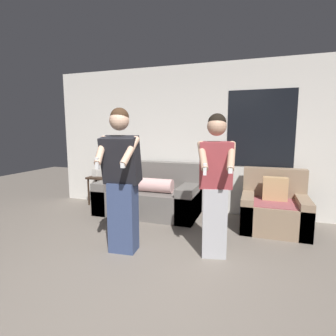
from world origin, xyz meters
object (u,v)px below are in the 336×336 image
Objects in this scene: person_right at (215,184)px; person_left at (122,180)px; side_table at (99,182)px; couch at (149,196)px; armchair at (274,209)px.

person_left is at bearing -166.69° from person_right.
side_table is at bearing 149.98° from person_right.
couch is 2.50× the size of side_table.
armchair is 3.36m from side_table.
armchair is 0.56× the size of person_right.
person_right is at bearing -42.29° from couch.
couch reaches higher than armchair.
person_left reaches higher than person_right.
person_right is (-0.74, -1.20, 0.58)m from armchair.
couch is 1.03× the size of person_left.
side_table is (-1.20, 0.23, 0.15)m from couch.
armchair is 1.32× the size of side_table.
armchair is at bearing -1.94° from couch.
person_right is at bearing -121.86° from armchair.
couch is 2.14m from armchair.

